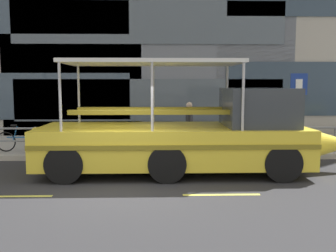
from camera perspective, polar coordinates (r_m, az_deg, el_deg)
The scene contains 10 objects.
ground_plane at distance 9.95m, azimuth -6.91°, elevation -8.62°, with size 120.00×120.00×0.00m, color #2B2B2D.
sidewalk at distance 15.39m, azimuth -4.96°, elevation -2.91°, with size 32.00×4.80×0.18m, color #A8A59E.
curb_edge at distance 12.95m, azimuth -5.62°, elevation -4.68°, with size 32.00×0.18×0.18m, color #B2ADA3.
lane_centreline at distance 8.95m, azimuth -7.54°, elevation -10.31°, with size 25.80×0.12×0.01m.
curb_guardrail at distance 13.14m, azimuth -0.55°, elevation -1.42°, with size 12.09×0.09×0.90m.
parking_sign at distance 14.28m, azimuth 18.96°, elevation 3.93°, with size 0.60×0.12×2.75m.
leaned_bicycle at distance 14.36m, azimuth -21.28°, elevation -2.11°, with size 1.74×0.46×0.96m.
duck_tour_boat at distance 10.98m, azimuth 3.52°, elevation -1.55°, with size 9.44×2.67×3.21m.
pedestrian_near_bow at distance 14.72m, azimuth 15.05°, elevation 0.43°, with size 0.43×0.23×1.52m.
pedestrian_mid_left at distance 14.28m, azimuth 3.20°, elevation 0.91°, with size 0.29×0.47×1.71m.
Camera 1 is at (0.93, -9.57, 2.56)m, focal length 40.57 mm.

